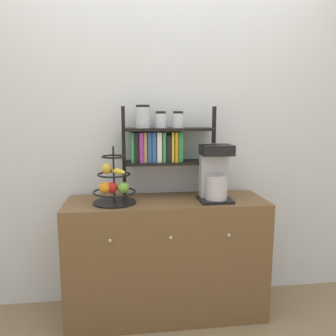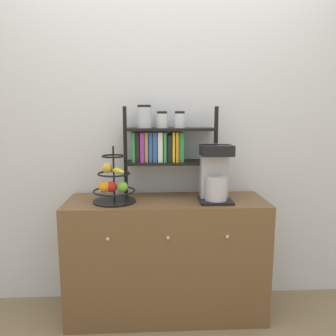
{
  "view_description": "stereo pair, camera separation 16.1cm",
  "coord_description": "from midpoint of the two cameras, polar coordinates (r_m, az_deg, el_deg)",
  "views": [
    {
      "loc": [
        -0.26,
        -1.91,
        1.39
      ],
      "look_at": [
        0.01,
        0.22,
        1.04
      ],
      "focal_mm": 35.0,
      "sensor_mm": 36.0,
      "label": 1
    },
    {
      "loc": [
        -0.1,
        -1.92,
        1.39
      ],
      "look_at": [
        0.01,
        0.22,
        1.04
      ],
      "focal_mm": 35.0,
      "sensor_mm": 36.0,
      "label": 2
    }
  ],
  "objects": [
    {
      "name": "ground_plane",
      "position": [
        2.37,
        2.16,
        -26.64
      ],
      "size": [
        12.0,
        12.0,
        0.0
      ],
      "primitive_type": "plane",
      "color": "#847051"
    },
    {
      "name": "wall_back",
      "position": [
        2.41,
        1.34,
        7.11
      ],
      "size": [
        7.0,
        0.05,
        2.6
      ],
      "primitive_type": "cube",
      "color": "silver",
      "rests_on": "ground_plane"
    },
    {
      "name": "sideboard",
      "position": [
        2.35,
        1.74,
        -15.33
      ],
      "size": [
        1.34,
        0.46,
        0.82
      ],
      "color": "brown",
      "rests_on": "ground_plane"
    },
    {
      "name": "coffee_maker",
      "position": [
        2.18,
        10.32,
        -1.01
      ],
      "size": [
        0.21,
        0.2,
        0.38
      ],
      "color": "black",
      "rests_on": "sideboard"
    },
    {
      "name": "fruit_stand",
      "position": [
        2.14,
        -7.42,
        -2.85
      ],
      "size": [
        0.28,
        0.28,
        0.37
      ],
      "color": "black",
      "rests_on": "sideboard"
    },
    {
      "name": "shelf_hutch",
      "position": [
        2.27,
        0.88,
        4.58
      ],
      "size": [
        0.66,
        0.2,
        0.63
      ],
      "color": "black",
      "rests_on": "sideboard"
    }
  ]
}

